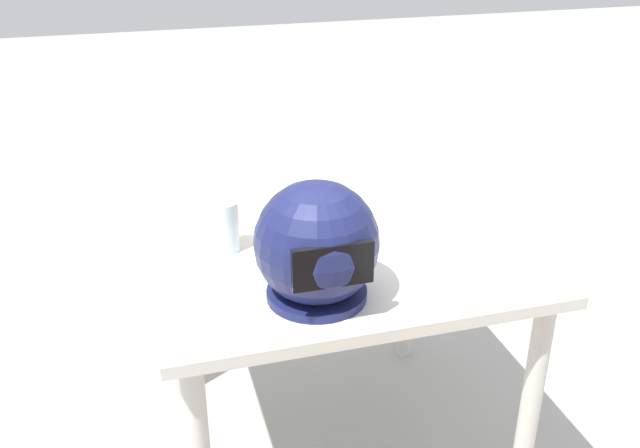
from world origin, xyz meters
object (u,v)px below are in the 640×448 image
object	(u,v)px
pizza	(312,219)
motorcycle_helmet	(317,245)
dining_table	(329,267)
drinking_glass	(225,226)

from	to	relation	value
pizza	motorcycle_helmet	bearing A→B (deg)	76.67
pizza	motorcycle_helmet	world-z (taller)	motorcycle_helmet
dining_table	pizza	world-z (taller)	pizza
drinking_glass	dining_table	bearing A→B (deg)	-178.53
dining_table	pizza	distance (m)	0.14
drinking_glass	pizza	bearing A→B (deg)	-165.30
dining_table	drinking_glass	distance (m)	0.31
pizza	motorcycle_helmet	size ratio (longest dim) A/B	0.93
pizza	motorcycle_helmet	distance (m)	0.36
motorcycle_helmet	drinking_glass	xyz separation A→B (m)	(0.16, -0.28, -0.06)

